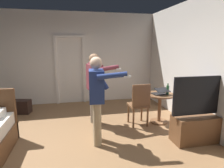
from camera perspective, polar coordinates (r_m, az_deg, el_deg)
ground_plane at (r=3.70m, az=-12.45°, el=-18.02°), size 6.12×6.12×0.00m
wall_back at (r=6.08m, az=-13.00°, el=7.57°), size 5.71×0.12×2.83m
wall_right at (r=4.23m, az=27.94°, el=4.90°), size 0.12×5.81×2.83m
doorway_frame at (r=6.02m, az=-12.64°, el=5.69°), size 0.93×0.08×2.13m
tv_flatscreen at (r=4.00m, az=25.42°, el=-10.52°), size 1.23×0.40×1.28m
side_table at (r=4.59m, az=14.36°, el=-5.68°), size 0.69×0.69×0.70m
laptop at (r=4.47m, az=14.53°, el=-2.47°), size 0.38×0.38×0.16m
bottle_on_table at (r=4.50m, az=16.62°, el=-1.73°), size 0.06×0.06×0.26m
wooden_chair at (r=4.28m, az=8.35°, el=-5.73°), size 0.44×0.44×0.99m
person_blue_shirt at (r=3.40m, az=-4.52°, el=-3.36°), size 0.69×0.60×1.62m
person_striped_shirt at (r=4.23m, az=-5.22°, el=-0.14°), size 0.75×0.62×1.64m
suitcase_dark at (r=5.69m, az=-26.01°, el=-6.25°), size 0.53×0.38×0.37m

